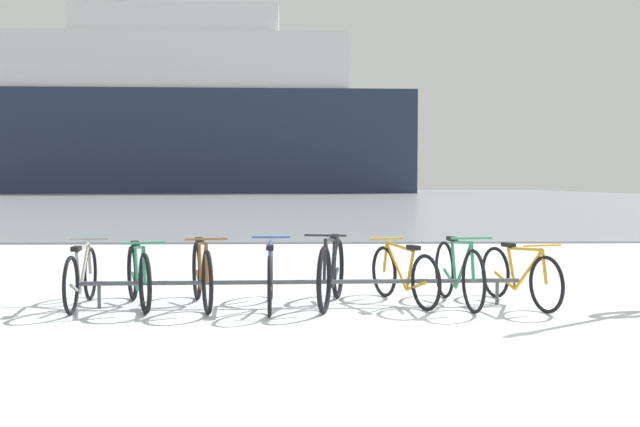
% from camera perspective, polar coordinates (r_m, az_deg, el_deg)
% --- Properties ---
extents(ground, '(80.00, 132.00, 0.08)m').
position_cam_1_polar(ground, '(60.05, -0.43, 1.20)').
color(ground, silver).
extents(bike_rack, '(5.04, 0.19, 0.31)m').
position_cam_1_polar(bike_rack, '(7.97, -1.55, -5.69)').
color(bike_rack, '#4C5156').
rests_on(bike_rack, ground).
extents(bicycle_0, '(0.46, 1.60, 0.75)m').
position_cam_1_polar(bicycle_0, '(8.38, -18.94, -4.93)').
color(bicycle_0, black).
rests_on(bicycle_0, ground).
extents(bicycle_1, '(0.69, 1.52, 0.77)m').
position_cam_1_polar(bicycle_1, '(8.20, -14.63, -4.98)').
color(bicycle_1, black).
rests_on(bicycle_1, ground).
extents(bicycle_2, '(0.57, 1.65, 0.82)m').
position_cam_1_polar(bicycle_2, '(8.05, -9.64, -4.94)').
color(bicycle_2, black).
rests_on(bicycle_2, ground).
extents(bicycle_3, '(0.46, 1.75, 0.77)m').
position_cam_1_polar(bicycle_3, '(7.93, -4.08, -5.14)').
color(bicycle_3, black).
rests_on(bicycle_3, ground).
extents(bicycle_4, '(0.51, 1.71, 0.85)m').
position_cam_1_polar(bicycle_4, '(8.01, 0.94, -4.83)').
color(bicycle_4, black).
rests_on(bicycle_4, ground).
extents(bicycle_5, '(0.67, 1.56, 0.74)m').
position_cam_1_polar(bicycle_5, '(8.21, 6.84, -4.98)').
color(bicycle_5, black).
rests_on(bicycle_5, ground).
extents(bicycle_6, '(0.46, 1.71, 0.82)m').
position_cam_1_polar(bicycle_6, '(8.19, 11.24, -4.79)').
color(bicycle_6, black).
rests_on(bicycle_6, ground).
extents(bicycle_7, '(0.58, 1.63, 0.74)m').
position_cam_1_polar(bicycle_7, '(8.37, 15.99, -4.92)').
color(bicycle_7, black).
rests_on(bicycle_7, ground).
extents(ferry_ship, '(57.70, 9.54, 29.59)m').
position_cam_1_polar(ferry_ship, '(91.73, -10.93, 7.85)').
color(ferry_ship, '#232D47').
rests_on(ferry_ship, ground).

